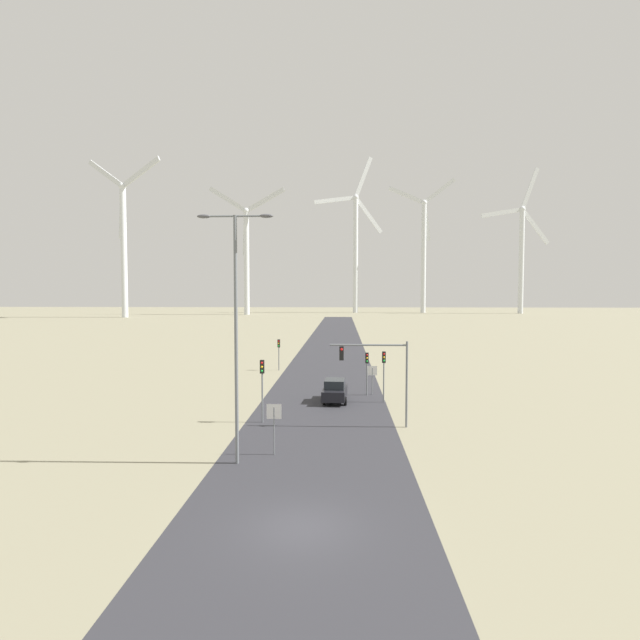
{
  "coord_description": "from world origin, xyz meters",
  "views": [
    {
      "loc": [
        1.52,
        -18.11,
        8.7
      ],
      "look_at": [
        0.0,
        15.78,
        6.9
      ],
      "focal_mm": 28.0,
      "sensor_mm": 36.0,
      "label": 1
    }
  ],
  "objects_px": {
    "stop_sign_near": "(274,419)",
    "traffic_light_mast_overhead": "(379,365)",
    "streetlamp": "(236,313)",
    "traffic_light_post_mid_left": "(279,348)",
    "wind_turbine_far_left": "(124,238)",
    "wind_turbine_far_right": "(522,249)",
    "traffic_light_post_mid_right": "(384,365)",
    "wind_turbine_left": "(246,251)",
    "stop_sign_far": "(372,375)",
    "traffic_light_post_near_right": "(367,364)",
    "car_approaching": "(335,390)",
    "wind_turbine_center": "(356,243)",
    "wind_turbine_right": "(424,247)",
    "traffic_light_post_near_left": "(262,377)"
  },
  "relations": [
    {
      "from": "wind_turbine_center",
      "to": "wind_turbine_far_right",
      "type": "distance_m",
      "value": 72.6
    },
    {
      "from": "stop_sign_near",
      "to": "wind_turbine_left",
      "type": "height_order",
      "value": "wind_turbine_left"
    },
    {
      "from": "streetlamp",
      "to": "wind_turbine_center",
      "type": "distance_m",
      "value": 205.57
    },
    {
      "from": "traffic_light_post_near_left",
      "to": "wind_turbine_far_left",
      "type": "xyz_separation_m",
      "value": [
        -74.3,
        146.19,
        25.97
      ]
    },
    {
      "from": "traffic_light_post_near_right",
      "to": "car_approaching",
      "type": "height_order",
      "value": "traffic_light_post_near_right"
    },
    {
      "from": "wind_turbine_far_left",
      "to": "wind_turbine_left",
      "type": "relative_size",
      "value": 1.11
    },
    {
      "from": "traffic_light_post_near_left",
      "to": "wind_turbine_left",
      "type": "xyz_separation_m",
      "value": [
        -34.17,
        171.77,
        23.26
      ]
    },
    {
      "from": "traffic_light_post_near_left",
      "to": "traffic_light_post_mid_right",
      "type": "xyz_separation_m",
      "value": [
        8.7,
        6.63,
        -0.11
      ]
    },
    {
      "from": "streetlamp",
      "to": "stop_sign_near",
      "type": "distance_m",
      "value": 6.22
    },
    {
      "from": "wind_turbine_far_left",
      "to": "wind_turbine_far_right",
      "type": "distance_m",
      "value": 163.76
    },
    {
      "from": "streetlamp",
      "to": "traffic_light_post_mid_left",
      "type": "xyz_separation_m",
      "value": [
        -1.81,
        30.98,
        -5.15
      ]
    },
    {
      "from": "traffic_light_mast_overhead",
      "to": "wind_turbine_right",
      "type": "xyz_separation_m",
      "value": [
        34.51,
        197.52,
        25.95
      ]
    },
    {
      "from": "car_approaching",
      "to": "wind_turbine_left",
      "type": "xyz_separation_m",
      "value": [
        -38.97,
        165.11,
        25.45
      ]
    },
    {
      "from": "stop_sign_near",
      "to": "wind_turbine_far_left",
      "type": "distance_m",
      "value": 172.89
    },
    {
      "from": "car_approaching",
      "to": "wind_turbine_far_left",
      "type": "xyz_separation_m",
      "value": [
        -79.09,
        139.52,
        28.15
      ]
    },
    {
      "from": "stop_sign_far",
      "to": "traffic_light_mast_overhead",
      "type": "height_order",
      "value": "traffic_light_mast_overhead"
    },
    {
      "from": "wind_turbine_far_right",
      "to": "wind_turbine_left",
      "type": "bearing_deg",
      "value": -171.37
    },
    {
      "from": "stop_sign_far",
      "to": "wind_turbine_center",
      "type": "height_order",
      "value": "wind_turbine_center"
    },
    {
      "from": "stop_sign_near",
      "to": "traffic_light_post_mid_left",
      "type": "xyz_separation_m",
      "value": [
        -3.53,
        29.54,
        0.65
      ]
    },
    {
      "from": "wind_turbine_far_right",
      "to": "stop_sign_near",
      "type": "bearing_deg",
      "value": -112.63
    },
    {
      "from": "traffic_light_post_mid_right",
      "to": "traffic_light_mast_overhead",
      "type": "relative_size",
      "value": 0.73
    },
    {
      "from": "traffic_light_post_near_right",
      "to": "wind_turbine_far_right",
      "type": "distance_m",
      "value": 197.37
    },
    {
      "from": "traffic_light_post_mid_right",
      "to": "wind_turbine_right",
      "type": "distance_m",
      "value": 194.92
    },
    {
      "from": "traffic_light_mast_overhead",
      "to": "wind_turbine_left",
      "type": "height_order",
      "value": "wind_turbine_left"
    },
    {
      "from": "traffic_light_post_mid_left",
      "to": "wind_turbine_far_left",
      "type": "xyz_separation_m",
      "value": [
        -72.49,
        123.35,
        26.48
      ]
    },
    {
      "from": "traffic_light_post_mid_right",
      "to": "wind_turbine_left",
      "type": "distance_m",
      "value": 172.21
    },
    {
      "from": "car_approaching",
      "to": "traffic_light_post_near_left",
      "type": "bearing_deg",
      "value": -125.74
    },
    {
      "from": "streetlamp",
      "to": "wind_turbine_far_right",
      "type": "distance_m",
      "value": 215.69
    },
    {
      "from": "traffic_light_post_mid_right",
      "to": "stop_sign_far",
      "type": "bearing_deg",
      "value": 103.44
    },
    {
      "from": "wind_turbine_left",
      "to": "wind_turbine_far_right",
      "type": "relative_size",
      "value": 0.83
    },
    {
      "from": "traffic_light_post_near_left",
      "to": "wind_turbine_right",
      "type": "xyz_separation_m",
      "value": [
        42.26,
        196.72,
        26.92
      ]
    },
    {
      "from": "traffic_light_post_mid_right",
      "to": "wind_turbine_far_left",
      "type": "bearing_deg",
      "value": 120.74
    },
    {
      "from": "traffic_light_post_near_right",
      "to": "wind_turbine_left",
      "type": "bearing_deg",
      "value": 104.38
    },
    {
      "from": "stop_sign_near",
      "to": "wind_turbine_left",
      "type": "xyz_separation_m",
      "value": [
        -35.89,
        178.48,
        24.42
      ]
    },
    {
      "from": "traffic_light_post_mid_left",
      "to": "traffic_light_mast_overhead",
      "type": "xyz_separation_m",
      "value": [
        9.56,
        -23.63,
        1.48
      ]
    },
    {
      "from": "traffic_light_mast_overhead",
      "to": "wind_turbine_left",
      "type": "bearing_deg",
      "value": 103.65
    },
    {
      "from": "traffic_light_post_mid_right",
      "to": "traffic_light_mast_overhead",
      "type": "height_order",
      "value": "traffic_light_mast_overhead"
    },
    {
      "from": "wind_turbine_far_left",
      "to": "wind_turbine_far_right",
      "type": "height_order",
      "value": "wind_turbine_far_right"
    },
    {
      "from": "stop_sign_near",
      "to": "wind_turbine_right",
      "type": "height_order",
      "value": "wind_turbine_right"
    },
    {
      "from": "stop_sign_far",
      "to": "car_approaching",
      "type": "height_order",
      "value": "stop_sign_far"
    },
    {
      "from": "wind_turbine_far_left",
      "to": "wind_turbine_far_right",
      "type": "bearing_deg",
      "value": 15.39
    },
    {
      "from": "traffic_light_post_mid_left",
      "to": "wind_turbine_center",
      "type": "distance_m",
      "value": 175.8
    },
    {
      "from": "stop_sign_near",
      "to": "traffic_light_mast_overhead",
      "type": "relative_size",
      "value": 0.49
    },
    {
      "from": "wind_turbine_far_left",
      "to": "wind_turbine_far_right",
      "type": "xyz_separation_m",
      "value": [
        157.88,
        43.46,
        -1.05
      ]
    },
    {
      "from": "stop_sign_near",
      "to": "traffic_light_post_mid_right",
      "type": "bearing_deg",
      "value": 62.37
    },
    {
      "from": "streetlamp",
      "to": "traffic_light_post_mid_right",
      "type": "height_order",
      "value": "streetlamp"
    },
    {
      "from": "traffic_light_post_near_right",
      "to": "traffic_light_post_mid_left",
      "type": "distance_m",
      "value": 16.4
    },
    {
      "from": "traffic_light_post_near_left",
      "to": "traffic_light_post_mid_right",
      "type": "distance_m",
      "value": 10.94
    },
    {
      "from": "stop_sign_near",
      "to": "traffic_light_post_near_right",
      "type": "relative_size",
      "value": 0.75
    },
    {
      "from": "wind_turbine_far_right",
      "to": "traffic_light_post_near_right",
      "type": "bearing_deg",
      "value": -112.88
    }
  ]
}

